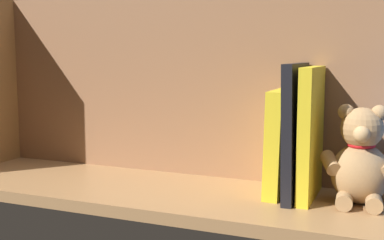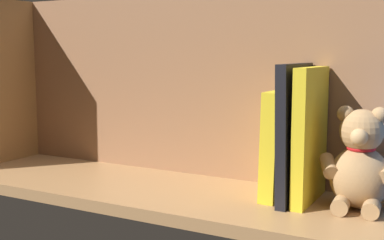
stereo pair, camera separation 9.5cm
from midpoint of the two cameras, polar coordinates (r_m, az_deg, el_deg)
ground_plane at (r=98.00cm, az=2.81°, el=-8.50°), size 109.31×29.06×2.20cm
shelf_back_panel at (r=105.61cm, az=5.78°, el=3.86°), size 109.31×1.50×38.53cm
teddy_bear at (r=90.72cm, az=21.24°, el=-4.66°), size 13.97×11.52×17.26cm
book_2 at (r=91.70cm, az=16.06°, el=-1.66°), size 2.19×15.06×23.57cm
book_3 at (r=91.88cm, az=14.38°, el=-1.40°), size 2.30×15.84×24.18cm
book_4 at (r=94.02cm, az=12.73°, el=-2.64°), size 3.22×13.73×19.37cm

